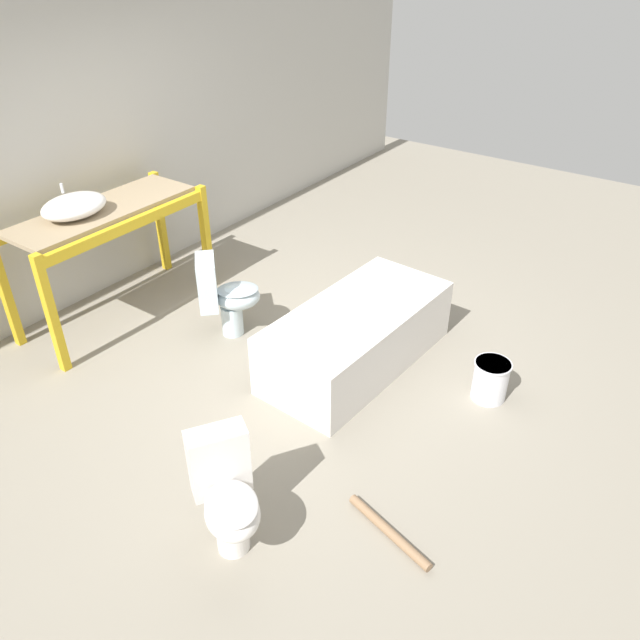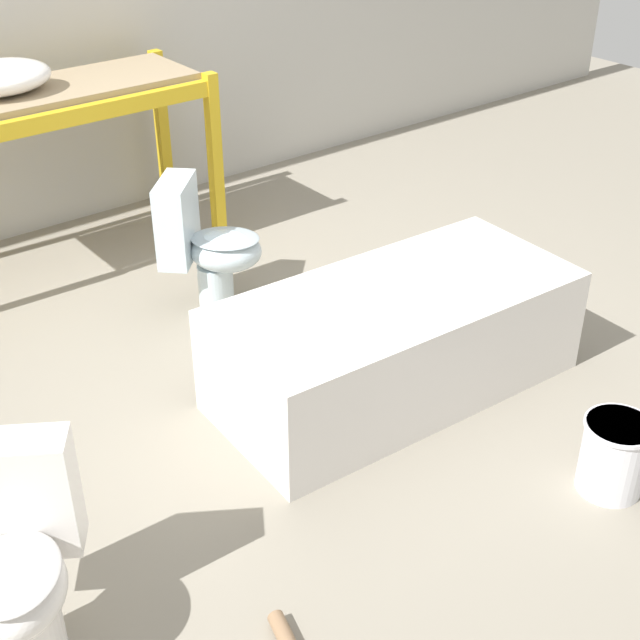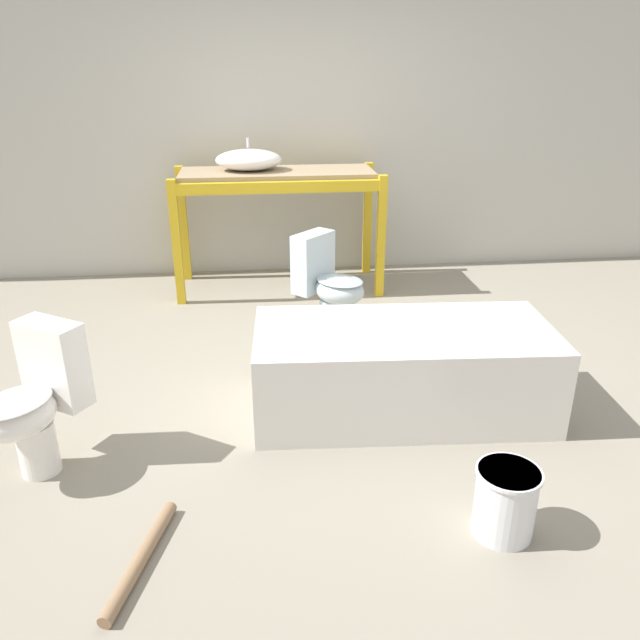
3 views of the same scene
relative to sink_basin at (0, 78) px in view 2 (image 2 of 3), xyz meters
name	(u,v)px [view 2 (image 2 of 3)]	position (x,y,z in m)	size (l,w,h in m)	color
ground_plane	(274,360)	(0.53, -1.70, -1.13)	(12.00, 12.00, 0.00)	gray
shelving_rack	(52,119)	(0.23, -0.03, -0.27)	(1.77, 0.70, 1.04)	gold
sink_basin	(0,78)	(0.00, 0.00, 0.00)	(0.56, 0.42, 0.25)	white
bathtub_main	(395,333)	(0.84, -2.24, -0.83)	(1.74, 0.87, 0.52)	white
toilet_near	(22,558)	(-1.08, -2.60, -0.74)	(0.55, 0.61, 0.75)	white
toilet_far	(206,245)	(0.55, -1.09, -0.74)	(0.59, 0.59, 0.75)	silver
bucket_white	(614,455)	(1.05, -3.31, -0.96)	(0.28, 0.28, 0.32)	silver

